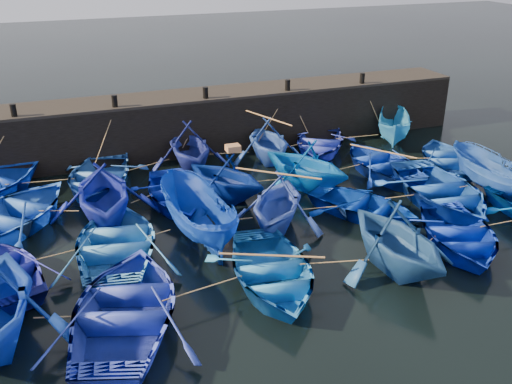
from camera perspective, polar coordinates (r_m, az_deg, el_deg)
name	(u,v)px	position (r m, az deg, el deg)	size (l,w,h in m)	color
ground	(291,250)	(18.55, 3.51, -5.78)	(120.00, 120.00, 0.00)	black
quay_wall	(201,122)	(27.19, -5.48, 6.99)	(26.00, 2.50, 2.50)	black
quay_top	(200,95)	(26.83, -5.59, 9.66)	(26.00, 2.50, 0.12)	black
bollard_0	(13,110)	(25.06, -23.09, 7.52)	(0.24, 0.24, 0.50)	black
bollard_1	(115,101)	(25.17, -13.96, 8.82)	(0.24, 0.24, 0.50)	black
bollard_2	(205,93)	(25.91, -5.07, 9.86)	(0.24, 0.24, 0.50)	black
bollard_3	(288,85)	(27.22, 3.18, 10.62)	(0.24, 0.24, 0.50)	black
bollard_4	(362,78)	(29.03, 10.58, 11.12)	(0.24, 0.24, 0.50)	black
boat_1	(98,176)	(23.55, -15.53, 1.51)	(3.55, 4.96, 1.03)	#2150A7
boat_2	(189,146)	(24.66, -6.73, 4.62)	(3.45, 4.00, 2.11)	navy
boat_3	(268,140)	(25.34, 1.21, 5.20)	(3.27, 3.79, 2.00)	#264DB2
boat_4	(319,142)	(26.80, 6.34, 4.95)	(3.30, 4.61, 0.96)	#202EA2
boat_5	(394,128)	(28.50, 13.67, 6.24)	(1.53, 4.06, 1.57)	blue
boat_6	(11,214)	(21.23, -23.32, -2.07)	(3.90, 5.45, 1.13)	blue
boat_7	(103,191)	(20.51, -15.03, 0.11)	(3.83, 4.44, 2.34)	#142297
boat_8	(176,193)	(21.55, -8.00, -0.13)	(3.18, 4.44, 0.92)	#041A99
boat_9	(226,176)	(21.64, -3.02, 1.63)	(3.14, 3.64, 1.91)	navy
boat_10	(306,164)	(22.58, 5.02, 2.83)	(3.46, 4.01, 2.11)	#0250BA
boat_11	(381,162)	(24.78, 12.44, 2.90)	(3.33, 4.66, 0.97)	navy
boat_12	(447,158)	(26.18, 18.53, 3.27)	(3.09, 4.32, 0.90)	#164597
boat_13	(2,269)	(18.24, -24.05, -7.08)	(2.98, 4.16, 0.86)	navy
boat_14	(118,242)	(18.36, -13.67, -4.86)	(3.76, 5.26, 1.09)	blue
boat_15	(197,216)	(18.77, -5.96, -2.40)	(1.74, 4.61, 1.78)	#072E93
boat_16	(277,202)	(19.41, 2.14, -0.96)	(3.30, 3.83, 2.01)	#2C48B6
boat_17	(363,205)	(20.84, 10.70, -1.30)	(2.95, 4.12, 0.85)	#00248C
boat_18	(440,190)	(22.42, 17.96, 0.18)	(3.95, 5.52, 1.15)	#0D3C9F
boat_19	(494,175)	(23.88, 22.68, 1.57)	(1.59, 4.21, 1.63)	#174392
boat_21	(127,308)	(15.25, -12.74, -11.21)	(3.95, 5.52, 1.15)	#1D2FA1
boat_22	(272,271)	(16.46, 1.56, -7.95)	(3.45, 4.82, 1.00)	blue
boat_23	(397,238)	(17.41, 13.93, -4.48)	(3.63, 4.21, 2.22)	navy
boat_24	(458,233)	(19.60, 19.55, -3.90)	(3.34, 4.67, 0.97)	#051F9E
wooden_crate	(233,148)	(21.34, -2.31, 4.41)	(0.52, 0.44, 0.23)	#996842
mooring_ropes	(242,171)	(22.29, -1.44, 2.13)	(18.47, 11.76, 2.10)	tan
loose_oars	(304,166)	(21.05, 4.80, 2.58)	(9.87, 11.43, 1.11)	#99724C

